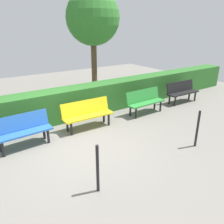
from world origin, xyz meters
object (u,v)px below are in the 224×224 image
Objects in this scene: bench_yellow at (87,113)px; bench_blue at (23,130)px; bench_black at (182,91)px; bench_green at (145,100)px; tree_near at (93,18)px.

bench_blue is (1.94, 0.07, -0.00)m from bench_yellow.
bench_black is at bearing -178.49° from bench_yellow.
bench_black is 0.96× the size of bench_yellow.
tree_near is (0.13, -3.31, 2.82)m from bench_green.
bench_green is at bearing 92.32° from tree_near.
bench_blue is 5.98m from tree_near.
bench_yellow is at bearing -3.03° from bench_green.
bench_green is at bearing 179.59° from bench_yellow.
bench_blue is at bearing 2.47° from bench_black.
bench_blue is (6.40, 0.04, -0.00)m from bench_black.
bench_black is 4.46m from bench_yellow.
tree_near is (-2.18, -3.22, 2.82)m from bench_yellow.
bench_blue is at bearing -1.13° from bench_green.
bench_yellow is (2.32, -0.09, 0.00)m from bench_green.
bench_black and bench_yellow have the same top height.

